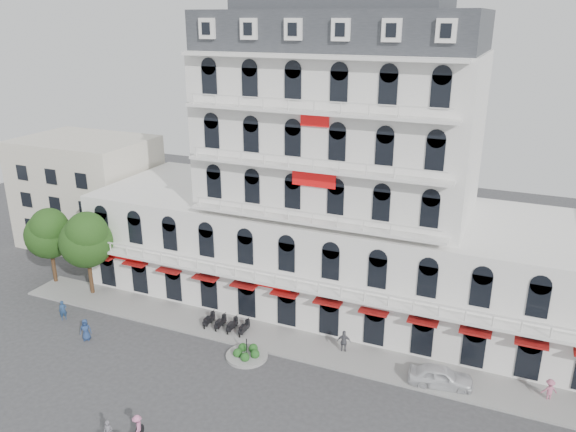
{
  "coord_description": "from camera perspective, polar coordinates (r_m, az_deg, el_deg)",
  "views": [
    {
      "loc": [
        14.4,
        -26.44,
        24.48
      ],
      "look_at": [
        -1.31,
        10.0,
        10.36
      ],
      "focal_mm": 35.0,
      "sensor_mm": 36.0,
      "label": 1
    }
  ],
  "objects": [
    {
      "name": "tree_west_outer",
      "position": [
        57.62,
        -23.14,
        -1.45
      ],
      "size": [
        4.5,
        4.48,
        7.76
      ],
      "color": "#382314",
      "rests_on": "ground"
    },
    {
      "name": "flank_building_west",
      "position": [
        66.86,
        -19.58,
        2.38
      ],
      "size": [
        14.0,
        10.0,
        12.0
      ],
      "primitive_type": "cube",
      "color": "beige",
      "rests_on": "ground"
    },
    {
      "name": "pedestrian_far",
      "position": [
        52.15,
        -21.88,
        -8.88
      ],
      "size": [
        0.73,
        0.75,
        1.74
      ],
      "primitive_type": "imported",
      "rotation": [
        0.0,
        0.0,
        0.86
      ],
      "color": "navy",
      "rests_on": "ground"
    },
    {
      "name": "pedestrian_mid",
      "position": [
        44.29,
        5.71,
        -12.61
      ],
      "size": [
        1.19,
        0.67,
        1.91
      ],
      "primitive_type": "imported",
      "rotation": [
        0.0,
        0.0,
        3.33
      ],
      "color": "#53545A",
      "rests_on": "ground"
    },
    {
      "name": "ground",
      "position": [
        38.8,
        -4.33,
        -19.6
      ],
      "size": [
        120.0,
        120.0,
        0.0
      ],
      "primitive_type": "plane",
      "color": "#38383A",
      "rests_on": "ground"
    },
    {
      "name": "parked_scooter_row",
      "position": [
        47.66,
        -6.27,
        -11.45
      ],
      "size": [
        4.4,
        1.8,
        1.1
      ],
      "primitive_type": null,
      "color": "black",
      "rests_on": "ground"
    },
    {
      "name": "main_building",
      "position": [
        48.91,
        5.13,
        2.23
      ],
      "size": [
        45.0,
        15.0,
        25.8
      ],
      "color": "silver",
      "rests_on": "ground"
    },
    {
      "name": "traffic_island",
      "position": [
        44.07,
        -4.21,
        -13.82
      ],
      "size": [
        3.2,
        3.2,
        1.6
      ],
      "color": "gray",
      "rests_on": "ground"
    },
    {
      "name": "sidewalk",
      "position": [
        45.37,
        1.04,
        -12.95
      ],
      "size": [
        53.0,
        4.0,
        0.16
      ],
      "primitive_type": "cube",
      "color": "gray",
      "rests_on": "ground"
    },
    {
      "name": "tree_west_inner",
      "position": [
        53.79,
        -19.84,
        -2.09
      ],
      "size": [
        4.76,
        4.76,
        8.25
      ],
      "color": "#382314",
      "rests_on": "ground"
    },
    {
      "name": "parked_car",
      "position": [
        42.16,
        15.24,
        -15.44
      ],
      "size": [
        4.7,
        2.53,
        1.52
      ],
      "primitive_type": "imported",
      "rotation": [
        0.0,
        0.0,
        1.74
      ],
      "color": "silver",
      "rests_on": "ground"
    },
    {
      "name": "pedestrian_right",
      "position": [
        43.18,
        25.03,
        -15.74
      ],
      "size": [
        1.21,
        0.95,
        1.64
      ],
      "primitive_type": "imported",
      "rotation": [
        0.0,
        0.0,
        3.52
      ],
      "color": "#BB6380",
      "rests_on": "ground"
    },
    {
      "name": "pedestrian_left",
      "position": [
        48.46,
        -19.87,
        -10.81
      ],
      "size": [
        1.06,
        0.97,
        1.82
      ],
      "primitive_type": "imported",
      "rotation": [
        0.0,
        0.0,
        0.58
      ],
      "color": "navy",
      "rests_on": "ground"
    },
    {
      "name": "rider_center",
      "position": [
        37.24,
        -15.01,
        -20.18
      ],
      "size": [
        0.96,
        1.59,
        2.03
      ],
      "rotation": [
        0.0,
        0.0,
        5.15
      ],
      "color": "black",
      "rests_on": "ground"
    }
  ]
}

